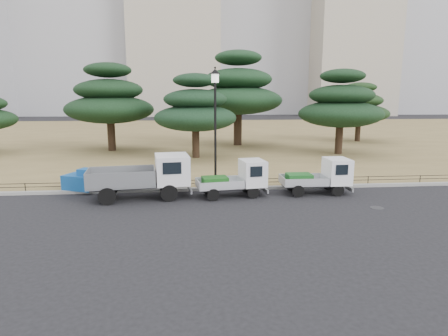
{
  "coord_description": "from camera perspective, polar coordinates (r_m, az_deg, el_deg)",
  "views": [
    {
      "loc": [
        -1.7,
        -16.4,
        4.85
      ],
      "look_at": [
        0.0,
        2.0,
        1.3
      ],
      "focal_mm": 30.0,
      "sensor_mm": 36.0,
      "label": 1
    }
  ],
  "objects": [
    {
      "name": "tower_center_left",
      "position": [
        103.96,
        -7.59,
        23.37
      ],
      "size": [
        22.0,
        20.0,
        55.0
      ],
      "primitive_type": "cube",
      "color": "#AAA08C",
      "rests_on": "ground"
    },
    {
      "name": "truck_kei_rear",
      "position": [
        19.49,
        14.49,
        -1.21
      ],
      "size": [
        3.39,
        1.48,
        1.77
      ],
      "rotation": [
        0.0,
        0.0,
        -0.0
      ],
      "color": "black",
      "rests_on": "ground"
    },
    {
      "name": "ground",
      "position": [
        17.19,
        0.62,
        -5.52
      ],
      "size": [
        220.0,
        220.0,
        0.0
      ],
      "primitive_type": "plane",
      "color": "black"
    },
    {
      "name": "pine_center_right",
      "position": [
        36.51,
        2.14,
        11.65
      ],
      "size": [
        8.46,
        8.46,
        8.97
      ],
      "color": "black",
      "rests_on": "lawn"
    },
    {
      "name": "lawn",
      "position": [
        47.28,
        -3.2,
        5.06
      ],
      "size": [
        120.0,
        56.0,
        0.15
      ],
      "primitive_type": "cube",
      "color": "olive",
      "rests_on": "ground"
    },
    {
      "name": "pine_east_far",
      "position": [
        42.1,
        19.93,
        8.65
      ],
      "size": [
        6.1,
        6.1,
        6.13
      ],
      "color": "black",
      "rests_on": "lawn"
    },
    {
      "name": "pipe_fence",
      "position": [
        19.73,
        -0.2,
        -2.05
      ],
      "size": [
        38.0,
        0.04,
        0.4
      ],
      "color": "black",
      "rests_on": "lawn"
    },
    {
      "name": "pine_east_near",
      "position": [
        32.27,
        17.38,
        9.09
      ],
      "size": [
        6.8,
        6.8,
        6.87
      ],
      "color": "black",
      "rests_on": "lawn"
    },
    {
      "name": "truck_large",
      "position": [
        18.34,
        -11.83,
        -1.0
      ],
      "size": [
        4.93,
        2.43,
        2.07
      ],
      "rotation": [
        0.0,
        0.0,
        0.13
      ],
      "color": "black",
      "rests_on": "ground"
    },
    {
      "name": "pine_west_near",
      "position": [
        34.06,
        -17.05,
        9.79
      ],
      "size": [
        7.52,
        7.52,
        7.52
      ],
      "color": "black",
      "rests_on": "lawn"
    },
    {
      "name": "tower_east",
      "position": [
        108.58,
        18.63,
        20.5
      ],
      "size": [
        20.0,
        18.0,
        48.0
      ],
      "primitive_type": "cube",
      "color": "#AAA08C",
      "rests_on": "ground"
    },
    {
      "name": "tarp_pile",
      "position": [
        20.56,
        -20.78,
        -1.83
      ],
      "size": [
        1.95,
        1.72,
        1.08
      ],
      "rotation": [
        0.0,
        0.0,
        -0.39
      ],
      "color": "#14529C",
      "rests_on": "lawn"
    },
    {
      "name": "manhole",
      "position": [
        17.94,
        22.27,
        -5.63
      ],
      "size": [
        0.6,
        0.6,
        0.01
      ],
      "primitive_type": "cylinder",
      "color": "#2D2D30",
      "rests_on": "ground"
    },
    {
      "name": "truck_kei_front",
      "position": [
        18.39,
        1.94,
        -1.61
      ],
      "size": [
        3.5,
        1.86,
        1.76
      ],
      "rotation": [
        0.0,
        0.0,
        0.14
      ],
      "color": "black",
      "rests_on": "ground"
    },
    {
      "name": "curb",
      "position": [
        19.67,
        -0.16,
        -3.16
      ],
      "size": [
        120.0,
        0.25,
        0.16
      ],
      "primitive_type": "cube",
      "color": "gray",
      "rests_on": "ground"
    },
    {
      "name": "street_lamp",
      "position": [
        19.36,
        -1.35,
        9.08
      ],
      "size": [
        0.54,
        0.54,
        6.06
      ],
      "color": "black",
      "rests_on": "lawn"
    },
    {
      "name": "pine_center_left",
      "position": [
        28.93,
        -4.39,
        8.87
      ],
      "size": [
        6.31,
        6.31,
        6.42
      ],
      "color": "black",
      "rests_on": "lawn"
    }
  ]
}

